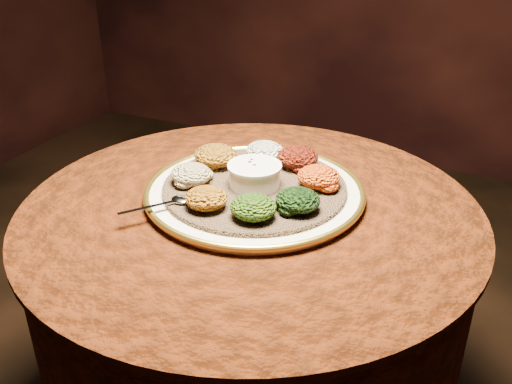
% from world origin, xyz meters
% --- Properties ---
extents(table, '(0.96, 0.96, 0.73)m').
position_xyz_m(table, '(0.00, 0.00, 0.55)').
color(table, black).
rests_on(table, ground).
extents(platter, '(0.58, 0.58, 0.02)m').
position_xyz_m(platter, '(-0.01, 0.04, 0.75)').
color(platter, white).
rests_on(platter, table).
extents(injera, '(0.48, 0.48, 0.01)m').
position_xyz_m(injera, '(-0.01, 0.04, 0.76)').
color(injera, brown).
rests_on(injera, platter).
extents(stew_bowl, '(0.11, 0.11, 0.05)m').
position_xyz_m(stew_bowl, '(-0.01, 0.04, 0.79)').
color(stew_bowl, white).
rests_on(stew_bowl, injera).
extents(spoon, '(0.11, 0.12, 0.01)m').
position_xyz_m(spoon, '(-0.12, -0.10, 0.77)').
color(spoon, silver).
rests_on(spoon, injera).
extents(portion_ayib, '(0.09, 0.08, 0.04)m').
position_xyz_m(portion_ayib, '(-0.04, 0.17, 0.78)').
color(portion_ayib, white).
rests_on(portion_ayib, injera).
extents(portion_kitfo, '(0.09, 0.09, 0.05)m').
position_xyz_m(portion_kitfo, '(0.04, 0.16, 0.78)').
color(portion_kitfo, black).
rests_on(portion_kitfo, injera).
extents(portion_tikil, '(0.09, 0.09, 0.04)m').
position_xyz_m(portion_tikil, '(0.12, 0.09, 0.78)').
color(portion_tikil, '#C37D10').
rests_on(portion_tikil, injera).
extents(portion_gomen, '(0.09, 0.08, 0.04)m').
position_xyz_m(portion_gomen, '(0.11, -0.02, 0.78)').
color(portion_gomen, black).
rests_on(portion_gomen, injera).
extents(portion_mixveg, '(0.09, 0.09, 0.04)m').
position_xyz_m(portion_mixveg, '(0.05, -0.08, 0.78)').
color(portion_mixveg, '#8F3A09').
rests_on(portion_mixveg, injera).
extents(portion_kik, '(0.09, 0.08, 0.04)m').
position_xyz_m(portion_kik, '(-0.05, -0.09, 0.78)').
color(portion_kik, '#A35E0E').
rests_on(portion_kik, injera).
extents(portion_timatim, '(0.09, 0.08, 0.04)m').
position_xyz_m(portion_timatim, '(-0.13, -0.01, 0.78)').
color(portion_timatim, maroon).
rests_on(portion_timatim, injera).
extents(portion_shiro, '(0.10, 0.09, 0.05)m').
position_xyz_m(portion_shiro, '(-0.13, 0.10, 0.79)').
color(portion_shiro, '#995B12').
rests_on(portion_shiro, injera).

